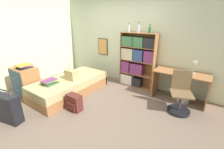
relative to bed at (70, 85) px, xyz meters
The scene contains 18 objects.
ground_plane 0.82m from the bed, ahead, with size 14.00×14.00×0.00m, color #756051.
wall_back 2.11m from the bed, 64.25° to the left, with size 10.00×0.09×2.60m.
wall_left 1.94m from the bed, behind, with size 0.06×10.00×2.60m.
bed is the anchor object (origin of this frame).
handbag 0.38m from the bed, 13.34° to the right, with size 0.33×0.20×0.42m.
book_stack_on_bed 0.61m from the bed, 100.99° to the right, with size 0.33×0.38×0.11m.
suitcase 1.55m from the bed, 90.20° to the right, with size 0.56×0.33×0.71m.
dresser 1.17m from the bed, 141.22° to the right, with size 0.66×0.50×0.75m.
magazine_pile_on_dresser 1.26m from the bed, 140.77° to the right, with size 0.33×0.40×0.10m.
bookcase 2.00m from the bed, 48.83° to the left, with size 1.04×0.28×1.59m.
bottle_green 2.28m from the bed, 55.78° to the left, with size 0.08×0.08×0.24m.
bottle_brown 2.42m from the bed, 47.39° to the left, with size 0.08×0.08×0.27m.
bottle_clear 2.59m from the bed, 40.90° to the left, with size 0.07×0.07×0.22m.
desk 2.89m from the bed, 27.02° to the left, with size 1.27×0.55×0.73m.
desk_lamp 3.21m from the bed, 25.92° to the left, with size 0.18×0.13×0.38m.
desk_chair 2.80m from the bed, 16.06° to the left, with size 0.56×0.56×0.91m.
backpack 0.92m from the bed, 35.58° to the right, with size 0.34×0.22×0.38m.
waste_bin 2.97m from the bed, 24.87° to the left, with size 0.28×0.28×0.23m.
Camera 1 is at (2.32, -2.43, 1.95)m, focal length 24.00 mm.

